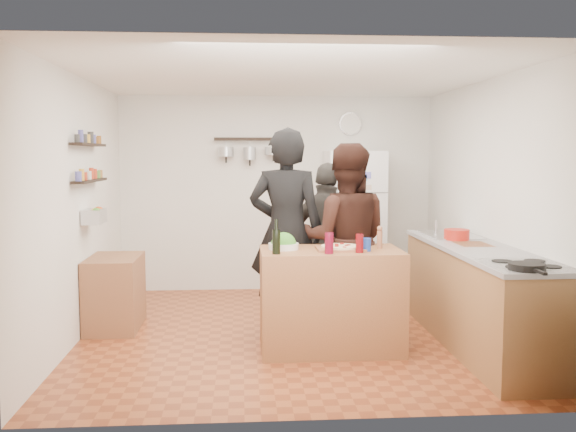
{
  "coord_description": "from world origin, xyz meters",
  "views": [
    {
      "loc": [
        -0.45,
        -6.17,
        1.75
      ],
      "look_at": [
        0.0,
        0.1,
        1.15
      ],
      "focal_mm": 40.0,
      "sensor_mm": 36.0,
      "label": 1
    }
  ],
  "objects": [
    {
      "name": "spice_shelf_lower",
      "position": [
        -1.93,
        0.2,
        1.5
      ],
      "size": [
        0.12,
        1.0,
        0.02
      ],
      "primitive_type": "cube",
      "color": "black",
      "rests_on": "left_wall"
    },
    {
      "name": "pot_rack",
      "position": [
        -0.35,
        2.0,
        1.95
      ],
      "size": [
        0.9,
        0.04,
        0.04
      ],
      "primitive_type": "cube",
      "color": "black",
      "rests_on": "back_wall"
    },
    {
      "name": "person_left",
      "position": [
        -0.03,
        -0.03,
        1.0
      ],
      "size": [
        0.82,
        0.64,
        2.01
      ],
      "primitive_type": "imported",
      "rotation": [
        0.0,
        0.0,
        2.91
      ],
      "color": "black",
      "rests_on": "floor"
    },
    {
      "name": "side_table",
      "position": [
        -1.74,
        0.3,
        0.36
      ],
      "size": [
        0.5,
        0.8,
        0.73
      ],
      "primitive_type": "cube",
      "color": "#905E3C",
      "rests_on": "floor"
    },
    {
      "name": "red_bowl",
      "position": [
        1.65,
        -0.06,
        0.97
      ],
      "size": [
        0.25,
        0.25,
        0.1
      ],
      "primitive_type": "cylinder",
      "color": "red",
      "rests_on": "counter_run"
    },
    {
      "name": "stove_top",
      "position": [
        1.7,
        -1.5,
        0.91
      ],
      "size": [
        0.6,
        0.62,
        0.02
      ],
      "primitive_type": "cube",
      "color": "white",
      "rests_on": "counter_run"
    },
    {
      "name": "counter_run",
      "position": [
        1.7,
        -0.55,
        0.45
      ],
      "size": [
        0.63,
        2.63,
        0.9
      ],
      "primitive_type": "cube",
      "color": "#9E7042",
      "rests_on": "floor"
    },
    {
      "name": "person_back",
      "position": [
        0.45,
        0.47,
        0.84
      ],
      "size": [
        1.05,
        0.84,
        1.67
      ],
      "primitive_type": "imported",
      "rotation": [
        0.0,
        0.0,
        2.62
      ],
      "color": "#2C2A27",
      "rests_on": "floor"
    },
    {
      "name": "cutting_board",
      "position": [
        1.7,
        -0.37,
        0.91
      ],
      "size": [
        0.3,
        0.4,
        0.02
      ],
      "primitive_type": "cube",
      "color": "#965A36",
      "rests_on": "counter_run"
    },
    {
      "name": "person_center",
      "position": [
        0.54,
        -0.07,
        0.93
      ],
      "size": [
        1.0,
        0.84,
        1.86
      ],
      "primitive_type": "imported",
      "rotation": [
        0.0,
        0.0,
        2.98
      ],
      "color": "black",
      "rests_on": "floor"
    },
    {
      "name": "pizza",
      "position": [
        0.42,
        -0.58,
        0.94
      ],
      "size": [
        0.34,
        0.34,
        0.02
      ],
      "primitive_type": "cylinder",
      "color": "beige",
      "rests_on": "pizza_board"
    },
    {
      "name": "pizza_board",
      "position": [
        0.42,
        -0.58,
        0.92
      ],
      "size": [
        0.42,
        0.34,
        0.02
      ],
      "primitive_type": "cube",
      "color": "brown",
      "rests_on": "prep_island"
    },
    {
      "name": "sink",
      "position": [
        1.7,
        0.3,
        0.92
      ],
      "size": [
        0.5,
        0.8,
        0.03
      ],
      "primitive_type": "cube",
      "color": "silver",
      "rests_on": "counter_run"
    },
    {
      "name": "wall_clock",
      "position": [
        0.95,
        2.08,
        2.15
      ],
      "size": [
        0.3,
        0.03,
        0.3
      ],
      "primitive_type": "cylinder",
      "rotation": [
        1.57,
        0.0,
        0.0
      ],
      "color": "silver",
      "rests_on": "back_wall"
    },
    {
      "name": "room_shell",
      "position": [
        0.0,
        0.39,
        1.25
      ],
      "size": [
        4.2,
        4.2,
        4.2
      ],
      "color": "brown",
      "rests_on": "ground"
    },
    {
      "name": "fridge",
      "position": [
        0.95,
        1.75,
        0.9
      ],
      "size": [
        0.7,
        0.68,
        1.8
      ],
      "primitive_type": "cube",
      "color": "white",
      "rests_on": "floor"
    },
    {
      "name": "skillet",
      "position": [
        1.6,
        -1.74,
        0.95
      ],
      "size": [
        0.26,
        0.26,
        0.05
      ],
      "primitive_type": "cylinder",
      "color": "black",
      "rests_on": "stove_top"
    },
    {
      "name": "prep_island",
      "position": [
        0.34,
        -0.56,
        0.46
      ],
      "size": [
        1.25,
        0.72,
        0.91
      ],
      "primitive_type": "cube",
      "color": "#955D36",
      "rests_on": "floor"
    },
    {
      "name": "pepper_mill",
      "position": [
        0.79,
        -0.51,
        0.99
      ],
      "size": [
        0.05,
        0.05,
        0.16
      ],
      "primitive_type": "cylinder",
      "color": "brown",
      "rests_on": "prep_island"
    },
    {
      "name": "wine_glass_near",
      "position": [
        0.29,
        -0.8,
        1.0
      ],
      "size": [
        0.08,
        0.08,
        0.18
      ],
      "primitive_type": "cylinder",
      "color": "#5C071B",
      "rests_on": "prep_island"
    },
    {
      "name": "spice_shelf_upper",
      "position": [
        -1.93,
        0.2,
        1.85
      ],
      "size": [
        0.12,
        1.0,
        0.02
      ],
      "primitive_type": "cube",
      "color": "black",
      "rests_on": "left_wall"
    },
    {
      "name": "wine_bottle",
      "position": [
        -0.16,
        -0.78,
        1.01
      ],
      "size": [
        0.07,
        0.07,
        0.21
      ],
      "primitive_type": "cylinder",
      "color": "black",
      "rests_on": "prep_island"
    },
    {
      "name": "salad_bowl",
      "position": [
        -0.08,
        -0.51,
        0.94
      ],
      "size": [
        0.27,
        0.27,
        0.05
      ],
      "primitive_type": "cylinder",
      "color": "silver",
      "rests_on": "prep_island"
    },
    {
      "name": "salt_canister",
      "position": [
        0.64,
        -0.68,
        0.97
      ],
      "size": [
        0.07,
        0.07,
        0.12
      ],
      "primitive_type": "cylinder",
      "color": "navy",
      "rests_on": "prep_island"
    },
    {
      "name": "wine_glass_far",
      "position": [
        0.56,
        -0.76,
        0.99
      ],
      "size": [
        0.07,
        0.07,
        0.16
      ],
      "primitive_type": "cylinder",
      "color": "#62080D",
      "rests_on": "prep_island"
    },
    {
      "name": "produce_basket",
      "position": [
        -1.9,
        0.2,
        1.15
      ],
      "size": [
        0.18,
        0.35,
        0.14
      ],
      "primitive_type": "cube",
      "color": "silver",
      "rests_on": "left_wall"
    }
  ]
}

